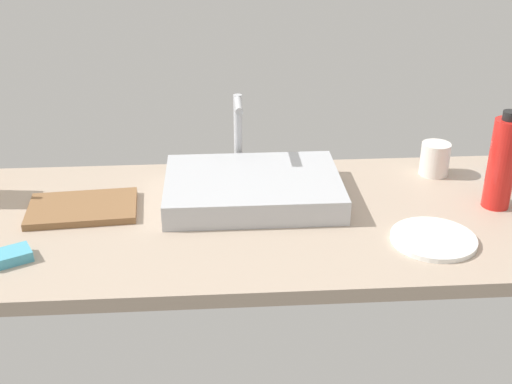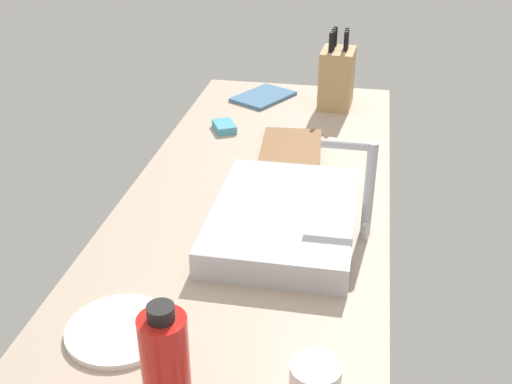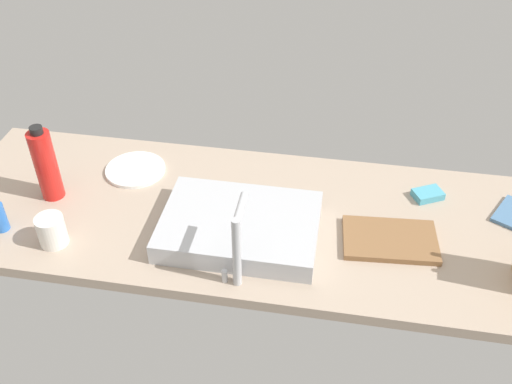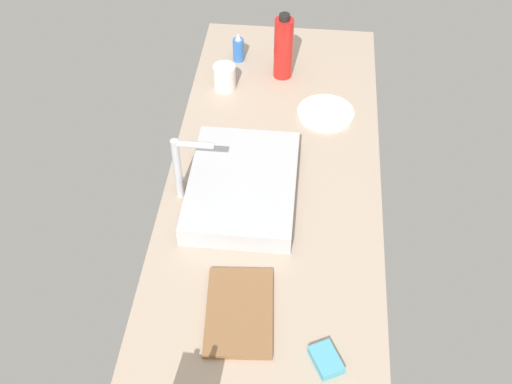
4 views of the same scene
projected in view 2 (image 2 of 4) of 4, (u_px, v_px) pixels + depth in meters
countertop_slab at (248, 224)px, 154.47cm from camera, size 198.24×67.52×3.50cm
sink_basin at (284, 218)px, 147.19cm from camera, size 45.57×32.55×6.40cm
faucet at (364, 181)px, 141.91cm from camera, size 5.50×12.58×22.67cm
knife_block at (337, 77)px, 214.75cm from camera, size 14.40×11.60×26.30cm
cutting_board at (291, 149)px, 186.55cm from camera, size 28.29×19.50×1.80cm
water_bottle at (167, 381)px, 90.51cm from camera, size 6.99×6.99×25.67cm
dinner_plate at (120, 330)px, 117.23cm from camera, size 20.04×20.04×1.20cm
dish_towel at (263, 97)px, 226.04cm from camera, size 25.46×22.90×1.20cm
dish_sponge at (224, 127)px, 200.40cm from camera, size 10.75×9.47×2.40cm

